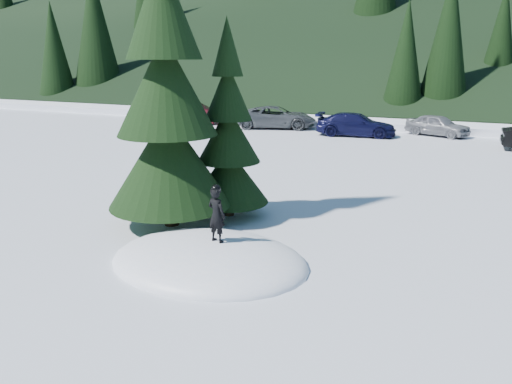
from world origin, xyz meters
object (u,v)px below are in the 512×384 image
at_px(car_2, 276,117).
at_px(spruce_tall, 166,99).
at_px(car_0, 169,108).
at_px(car_1, 192,112).
at_px(child_skier, 217,215).
at_px(car_4, 438,125).
at_px(spruce_short, 229,142).
at_px(car_3, 356,125).

bearing_deg(car_2, spruce_tall, 177.14).
relative_size(spruce_tall, car_0, 1.96).
bearing_deg(spruce_tall, car_1, 120.74).
height_order(child_skier, car_4, child_skier).
bearing_deg(spruce_short, car_2, 108.77).
bearing_deg(car_2, car_4, -101.90).
height_order(spruce_short, car_3, spruce_short).
height_order(car_0, car_1, car_1).
bearing_deg(car_3, spruce_tall, 171.76).
bearing_deg(car_3, car_4, -70.91).
distance_m(spruce_short, car_1, 20.68).
height_order(child_skier, car_0, child_skier).
bearing_deg(car_0, car_2, -125.08).
bearing_deg(child_skier, car_2, -58.57).
bearing_deg(car_1, car_4, -104.80).
bearing_deg(spruce_short, spruce_tall, -125.54).
height_order(spruce_short, car_0, spruce_short).
height_order(spruce_tall, spruce_short, spruce_tall).
bearing_deg(car_2, car_0, 62.29).
distance_m(car_0, car_2, 9.41).
xyz_separation_m(car_0, car_1, (3.24, -2.02, 0.01)).
distance_m(spruce_short, car_3, 16.22).
bearing_deg(car_2, car_3, -118.88).
height_order(child_skier, car_3, child_skier).
xyz_separation_m(spruce_short, car_0, (-15.12, 18.90, -1.35)).
height_order(spruce_tall, car_1, spruce_tall).
xyz_separation_m(spruce_tall, car_3, (0.52, 17.55, -2.67)).
height_order(spruce_short, car_4, spruce_short).
bearing_deg(child_skier, car_4, -84.47).
height_order(car_1, car_2, car_1).
relative_size(spruce_tall, car_1, 1.88).
relative_size(spruce_tall, car_2, 1.73).
bearing_deg(car_2, spruce_short, -178.70).
bearing_deg(car_3, car_2, 72.05).
bearing_deg(car_1, car_2, -106.18).
bearing_deg(car_0, car_3, -125.51).
distance_m(spruce_tall, car_4, 20.31).
bearing_deg(child_skier, car_1, -44.58).
height_order(spruce_tall, car_0, spruce_tall).
distance_m(child_skier, car_3, 19.33).
bearing_deg(car_0, car_1, -146.81).
bearing_deg(car_4, spruce_tall, -172.43).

